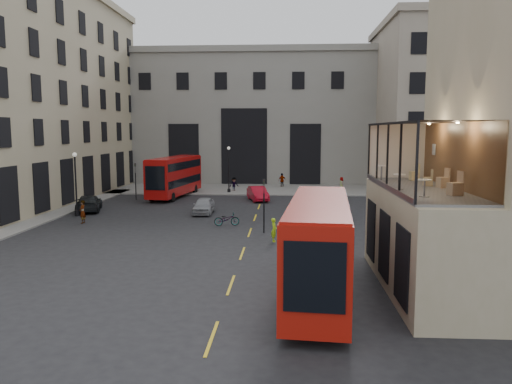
# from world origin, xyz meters

# --- Properties ---
(ground) EXTENTS (140.00, 140.00, 0.00)m
(ground) POSITION_xyz_m (0.00, 0.00, 0.00)
(ground) COLOR black
(ground) RESTS_ON ground
(host_building_main) EXTENTS (7.26, 11.40, 15.10)m
(host_building_main) POSITION_xyz_m (9.95, 0.00, 7.79)
(host_building_main) COLOR #B8AA8A
(host_building_main) RESTS_ON ground
(host_frontage) EXTENTS (3.00, 11.00, 4.50)m
(host_frontage) POSITION_xyz_m (6.50, 0.00, 2.25)
(host_frontage) COLOR #B8AA8A
(host_frontage) RESTS_ON ground
(cafe_floor) EXTENTS (3.00, 10.00, 0.10)m
(cafe_floor) POSITION_xyz_m (6.50, 0.00, 4.55)
(cafe_floor) COLOR slate
(cafe_floor) RESTS_ON host_frontage
(gateway) EXTENTS (35.00, 10.60, 18.00)m
(gateway) POSITION_xyz_m (-5.00, 47.99, 9.39)
(gateway) COLOR gray
(gateway) RESTS_ON ground
(building_right) EXTENTS (16.60, 18.60, 20.00)m
(building_right) POSITION_xyz_m (20.00, 39.97, 10.39)
(building_right) COLOR #9F9380
(building_right) RESTS_ON ground
(pavement_far) EXTENTS (40.00, 12.00, 0.12)m
(pavement_far) POSITION_xyz_m (-6.00, 38.00, 0.06)
(pavement_far) COLOR slate
(pavement_far) RESTS_ON ground
(traffic_light_near) EXTENTS (0.16, 0.20, 3.80)m
(traffic_light_near) POSITION_xyz_m (-1.00, 12.00, 2.42)
(traffic_light_near) COLOR black
(traffic_light_near) RESTS_ON ground
(traffic_light_far) EXTENTS (0.16, 0.20, 3.80)m
(traffic_light_far) POSITION_xyz_m (-15.00, 28.00, 2.42)
(traffic_light_far) COLOR black
(traffic_light_far) RESTS_ON ground
(street_lamp_a) EXTENTS (0.36, 0.36, 5.33)m
(street_lamp_a) POSITION_xyz_m (-17.00, 18.00, 2.39)
(street_lamp_a) COLOR black
(street_lamp_a) RESTS_ON ground
(street_lamp_b) EXTENTS (0.36, 0.36, 5.33)m
(street_lamp_b) POSITION_xyz_m (-6.00, 34.00, 2.39)
(street_lamp_b) COLOR black
(street_lamp_b) RESTS_ON ground
(bus_near) EXTENTS (3.34, 10.81, 4.25)m
(bus_near) POSITION_xyz_m (1.92, -1.61, 2.39)
(bus_near) COLOR #A6140B
(bus_near) RESTS_ON ground
(bus_far) EXTENTS (3.91, 11.00, 4.30)m
(bus_far) POSITION_xyz_m (-11.42, 30.41, 2.41)
(bus_far) COLOR #A60C0B
(bus_far) RESTS_ON ground
(car_a) EXTENTS (1.72, 4.11, 1.39)m
(car_a) POSITION_xyz_m (-6.56, 19.82, 0.69)
(car_a) COLOR #94969C
(car_a) RESTS_ON ground
(car_b) EXTENTS (2.64, 4.63, 1.45)m
(car_b) POSITION_xyz_m (-2.36, 28.15, 0.72)
(car_b) COLOR #AA0A1C
(car_b) RESTS_ON ground
(car_c) EXTENTS (3.32, 5.31, 1.44)m
(car_c) POSITION_xyz_m (-16.98, 20.54, 0.72)
(car_c) COLOR black
(car_c) RESTS_ON ground
(bicycle) EXTENTS (1.98, 1.05, 0.99)m
(bicycle) POSITION_xyz_m (-3.92, 14.50, 0.50)
(bicycle) COLOR gray
(bicycle) RESTS_ON ground
(cyclist) EXTENTS (0.38, 0.57, 1.54)m
(cyclist) POSITION_xyz_m (-0.23, 9.24, 0.77)
(cyclist) COLOR #B6EA18
(cyclist) RESTS_ON ground
(pedestrian_a) EXTENTS (0.81, 0.67, 1.52)m
(pedestrian_a) POSITION_xyz_m (-12.73, 29.87, 0.76)
(pedestrian_a) COLOR gray
(pedestrian_a) RESTS_ON ground
(pedestrian_b) EXTENTS (1.25, 1.01, 1.69)m
(pedestrian_b) POSITION_xyz_m (-5.56, 35.38, 0.85)
(pedestrian_b) COLOR gray
(pedestrian_b) RESTS_ON ground
(pedestrian_c) EXTENTS (1.14, 0.86, 1.80)m
(pedestrian_c) POSITION_xyz_m (0.03, 40.00, 0.90)
(pedestrian_c) COLOR gray
(pedestrian_c) RESTS_ON ground
(pedestrian_d) EXTENTS (0.76, 0.92, 1.62)m
(pedestrian_d) POSITION_xyz_m (7.13, 37.20, 0.81)
(pedestrian_d) COLOR gray
(pedestrian_d) RESTS_ON ground
(pedestrian_e) EXTENTS (0.44, 0.66, 1.80)m
(pedestrian_e) POSITION_xyz_m (-15.16, 14.74, 0.90)
(pedestrian_e) COLOR gray
(pedestrian_e) RESTS_ON ground
(cafe_table_near) EXTENTS (0.54, 0.54, 0.67)m
(cafe_table_near) POSITION_xyz_m (5.87, -2.88, 5.05)
(cafe_table_near) COLOR beige
(cafe_table_near) RESTS_ON cafe_floor
(cafe_table_mid) EXTENTS (0.54, 0.54, 0.67)m
(cafe_table_mid) POSITION_xyz_m (5.43, -0.54, 5.04)
(cafe_table_mid) COLOR white
(cafe_table_mid) RESTS_ON cafe_floor
(cafe_table_far) EXTENTS (0.64, 0.64, 0.79)m
(cafe_table_far) POSITION_xyz_m (5.36, 3.18, 5.13)
(cafe_table_far) COLOR silver
(cafe_table_far) RESTS_ON cafe_floor
(cafe_chair_a) EXTENTS (0.56, 0.56, 0.96)m
(cafe_chair_a) POSITION_xyz_m (7.20, -2.42, 4.89)
(cafe_chair_a) COLOR tan
(cafe_chair_a) RESTS_ON cafe_floor
(cafe_chair_b) EXTENTS (0.52, 0.52, 0.88)m
(cafe_chair_b) POSITION_xyz_m (7.55, 0.29, 4.87)
(cafe_chair_b) COLOR tan
(cafe_chair_b) RESTS_ON cafe_floor
(cafe_chair_c) EXTENTS (0.40, 0.40, 0.77)m
(cafe_chair_c) POSITION_xyz_m (7.07, 0.95, 4.83)
(cafe_chair_c) COLOR tan
(cafe_chair_c) RESTS_ON cafe_floor
(cafe_chair_d) EXTENTS (0.47, 0.47, 0.86)m
(cafe_chair_d) POSITION_xyz_m (7.12, 3.62, 4.86)
(cafe_chair_d) COLOR tan
(cafe_chair_d) RESTS_ON cafe_floor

